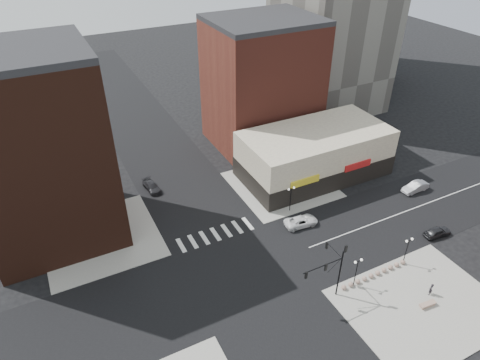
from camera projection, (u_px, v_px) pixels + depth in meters
ground at (243, 272)px, 53.78m from camera, size 240.00×240.00×0.00m
road_ew at (243, 272)px, 53.77m from camera, size 200.00×14.00×0.02m
road_ns at (243, 272)px, 53.77m from camera, size 14.00×200.00×0.02m
sidewalk_nw at (102, 238)px, 59.04m from camera, size 15.00×15.00×0.12m
sidewalk_ne at (281, 184)px, 69.93m from camera, size 15.00×15.00×0.12m
sidewalk_se at (421, 306)px, 49.39m from camera, size 18.00×14.00×0.12m
building_nw at (41, 155)px, 53.37m from camera, size 16.00×15.00×25.00m
building_ne_midrise at (262, 86)px, 76.62m from camera, size 18.00×15.00×22.00m
building_ne_row at (314, 157)px, 70.93m from camera, size 24.20×12.20×8.00m
traffic_signal at (332, 266)px, 47.93m from camera, size 5.59×3.09×7.77m
street_lamp_se_a at (357, 266)px, 50.15m from camera, size 1.22×0.32×4.16m
street_lamp_se_b at (408, 245)px, 53.16m from camera, size 1.22×0.32×4.16m
street_lamp_ne at (291, 193)px, 62.37m from camera, size 1.22×0.32×4.16m
bollard_row at (374, 274)px, 52.96m from camera, size 10.07×0.62×0.62m
white_suv at (301, 221)px, 61.12m from camera, size 5.10×2.73×1.36m
dark_sedan_east at (437, 232)px, 59.19m from camera, size 4.10×1.95×1.35m
silver_sedan at (415, 187)px, 68.10m from camera, size 4.63×1.69×1.52m
dark_sedan_north at (152, 186)px, 68.43m from camera, size 2.35×4.60×1.28m
pedestrian at (431, 289)px, 50.26m from camera, size 0.73×0.67×1.68m
stone_bench at (428, 304)px, 49.12m from camera, size 2.10×0.82×0.48m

